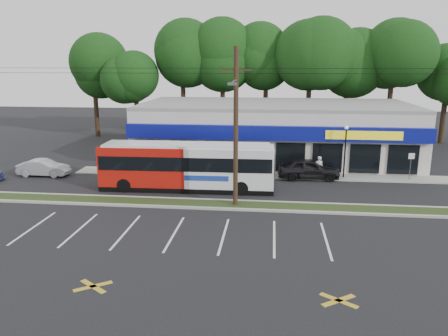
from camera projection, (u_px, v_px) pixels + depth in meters
name	position (u px, v px, depth m)	size (l,w,h in m)	color
ground	(187.00, 209.00, 27.57)	(120.00, 120.00, 0.00)	black
grass_strip	(190.00, 204.00, 28.52)	(40.00, 1.60, 0.12)	#213214
curb_south	(187.00, 208.00, 27.70)	(40.00, 0.25, 0.14)	#9E9E93
curb_north	(192.00, 199.00, 29.34)	(40.00, 0.25, 0.14)	#9E9E93
sidewalk	(268.00, 175.00, 35.71)	(32.00, 2.20, 0.10)	#9E9E93
strip_mall	(275.00, 131.00, 41.72)	(25.00, 12.55, 5.30)	beige
utility_pole	(233.00, 123.00, 26.88)	(50.00, 2.77, 10.00)	black
lamp_post	(345.00, 146.00, 34.25)	(0.30, 0.30, 4.25)	black
sign_post	(411.00, 162.00, 33.76)	(0.45, 0.10, 2.23)	#59595E
tree_line	(263.00, 68.00, 50.24)	(46.76, 6.76, 11.83)	black
metrobus	(187.00, 165.00, 31.58)	(12.59, 2.94, 3.37)	#AF150D
car_dark	(309.00, 169.00, 34.56)	(1.95, 4.86, 1.65)	black
car_silver	(44.00, 168.00, 35.52)	(1.43, 4.09, 1.35)	#A6A7AE
pedestrian_a	(319.00, 167.00, 34.59)	(0.67, 0.44, 1.84)	beige
pedestrian_b	(267.00, 168.00, 35.07)	(0.74, 0.58, 1.53)	beige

